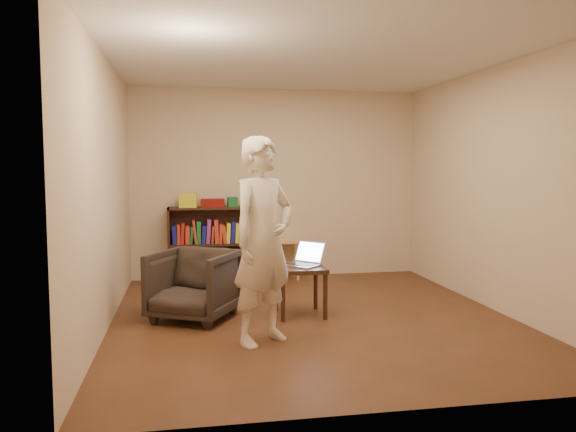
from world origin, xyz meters
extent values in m
plane|color=#402814|center=(0.00, 0.00, 0.00)|extent=(4.50, 4.50, 0.00)
plane|color=silver|center=(0.00, 0.00, 2.60)|extent=(4.50, 4.50, 0.00)
plane|color=beige|center=(0.00, 2.25, 1.30)|extent=(4.00, 0.00, 4.00)
plane|color=beige|center=(-2.00, 0.00, 1.30)|extent=(0.00, 4.50, 4.50)
plane|color=beige|center=(2.00, 0.00, 1.30)|extent=(0.00, 4.50, 4.50)
cube|color=black|center=(-1.48, 2.08, 0.50)|extent=(0.03, 0.30, 1.00)
cube|color=black|center=(-0.31, 2.08, 0.50)|extent=(0.03, 0.30, 1.00)
cube|color=black|center=(-0.90, 2.22, 0.50)|extent=(1.20, 0.02, 1.00)
cube|color=black|center=(-0.90, 2.08, 0.01)|extent=(1.20, 0.30, 0.03)
cube|color=black|center=(-0.90, 2.08, 0.50)|extent=(1.14, 0.30, 0.03)
cube|color=black|center=(-0.90, 2.08, 0.98)|extent=(1.20, 0.30, 0.03)
cube|color=yellow|center=(-1.23, 2.06, 1.09)|extent=(0.24, 0.18, 0.19)
cube|color=maroon|center=(-0.90, 2.10, 1.05)|extent=(0.33, 0.25, 0.11)
cube|color=#1B652D|center=(-0.63, 2.07, 1.07)|extent=(0.14, 0.14, 0.13)
cube|color=silver|center=(-0.43, 2.11, 1.04)|extent=(0.12, 0.12, 0.09)
cube|color=tan|center=(0.08, 2.03, 0.53)|extent=(0.38, 0.38, 0.04)
cylinder|color=tan|center=(-0.07, 1.88, 0.25)|extent=(0.04, 0.04, 0.51)
cylinder|color=tan|center=(0.23, 1.88, 0.25)|extent=(0.04, 0.04, 0.51)
cylinder|color=tan|center=(-0.07, 2.18, 0.25)|extent=(0.04, 0.04, 0.51)
cylinder|color=tan|center=(0.23, 2.18, 0.25)|extent=(0.04, 0.04, 0.51)
imported|color=#302620|center=(-1.19, 0.16, 0.35)|extent=(1.03, 1.04, 0.70)
cube|color=black|center=(-0.10, 0.12, 0.49)|extent=(0.50, 0.50, 0.04)
cylinder|color=black|center=(-0.32, -0.09, 0.23)|extent=(0.04, 0.04, 0.47)
cylinder|color=black|center=(0.11, -0.09, 0.23)|extent=(0.04, 0.04, 0.47)
cylinder|color=black|center=(-0.32, 0.34, 0.23)|extent=(0.04, 0.04, 0.47)
cylinder|color=black|center=(0.11, 0.34, 0.23)|extent=(0.04, 0.04, 0.47)
cube|color=#B2B2B6|center=(-0.09, 0.14, 0.52)|extent=(0.41, 0.42, 0.02)
cube|color=black|center=(-0.09, 0.14, 0.53)|extent=(0.30, 0.31, 0.00)
cube|color=#B2B2B6|center=(0.03, 0.26, 0.64)|extent=(0.32, 0.33, 0.23)
cube|color=#AFCBF6|center=(0.03, 0.26, 0.64)|extent=(0.27, 0.28, 0.18)
imported|color=beige|center=(-0.60, -0.71, 0.90)|extent=(0.79, 0.73, 1.80)
camera|label=1|loc=(-1.24, -5.49, 1.54)|focal=35.00mm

